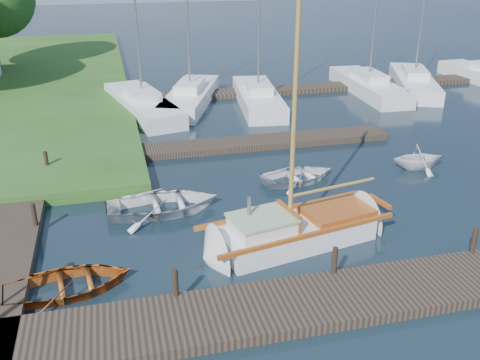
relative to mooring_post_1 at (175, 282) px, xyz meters
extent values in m
plane|color=black|center=(3.00, 5.00, -0.70)|extent=(160.00, 160.00, 0.00)
cube|color=black|center=(3.00, -1.00, -0.55)|extent=(18.00, 2.20, 0.30)
cube|color=black|center=(-5.00, 7.00, -0.55)|extent=(2.20, 18.00, 0.30)
cube|color=black|center=(5.00, 11.50, -0.55)|extent=(14.00, 1.60, 0.30)
cube|color=black|center=(13.00, 21.00, -0.55)|extent=(30.00, 1.60, 0.30)
cylinder|color=black|center=(0.00, 0.00, 0.00)|extent=(0.16, 0.16, 0.80)
cylinder|color=black|center=(4.50, 0.00, 0.00)|extent=(0.16, 0.16, 0.80)
cylinder|color=black|center=(9.00, 0.00, 0.00)|extent=(0.16, 0.16, 0.80)
cylinder|color=black|center=(-4.00, 5.00, 0.00)|extent=(0.16, 0.16, 0.80)
cylinder|color=black|center=(-4.00, 10.00, 0.00)|extent=(0.16, 0.16, 0.80)
cube|color=white|center=(4.16, 2.37, -0.47)|extent=(5.30, 2.96, 0.90)
cone|color=white|center=(7.15, 2.98, -0.47)|extent=(1.67, 2.18, 1.96)
cone|color=white|center=(1.27, 1.78, -0.47)|extent=(1.37, 2.12, 1.96)
cube|color=#984011|center=(3.97, 3.29, 0.04)|extent=(6.10, 1.36, 0.14)
cube|color=#984011|center=(4.35, 1.45, 0.04)|extent=(6.10, 1.36, 0.14)
cube|color=#984011|center=(7.49, 3.05, 0.04)|extent=(0.34, 1.10, 0.14)
cube|color=white|center=(2.98, 2.13, 0.20)|extent=(2.04, 1.73, 0.44)
cube|color=#A4C195|center=(2.98, 2.13, 0.45)|extent=(2.16, 1.85, 0.08)
cube|color=#984011|center=(3.91, 2.32, 0.28)|extent=(0.40, 1.40, 0.60)
cylinder|color=slate|center=(2.63, 2.36, 0.78)|extent=(0.12, 0.12, 0.60)
cube|color=#984011|center=(5.73, 2.69, 0.08)|extent=(2.46, 1.91, 0.20)
cylinder|color=olive|center=(3.96, 2.33, 4.18)|extent=(0.14, 0.14, 8.40)
cylinder|color=olive|center=(5.53, 2.65, 0.98)|extent=(3.16, 0.74, 0.10)
imported|color=#984011|center=(-2.80, 1.31, -0.35)|extent=(3.71, 2.87, 0.71)
imported|color=white|center=(0.28, 5.55, -0.29)|extent=(4.07, 2.96, 0.83)
imported|color=white|center=(5.94, 7.00, -0.38)|extent=(3.46, 2.73, 0.65)
imported|color=white|center=(11.42, 7.03, -0.10)|extent=(2.41, 2.12, 1.20)
cube|color=white|center=(0.58, 18.52, -0.25)|extent=(4.14, 8.94, 0.90)
cube|color=white|center=(0.58, 18.52, 0.45)|extent=(2.06, 3.28, 0.50)
cube|color=white|center=(3.53, 19.54, -0.25)|extent=(4.98, 8.46, 0.90)
cube|color=white|center=(3.53, 19.54, 0.45)|extent=(2.33, 3.19, 0.50)
cube|color=white|center=(7.43, 18.32, -0.25)|extent=(3.22, 8.36, 0.90)
cube|color=white|center=(7.43, 18.32, 0.45)|extent=(1.75, 3.01, 0.50)
cube|color=white|center=(15.24, 19.47, -0.25)|extent=(2.62, 8.79, 0.90)
cube|color=white|center=(15.24, 19.47, 0.45)|extent=(1.54, 3.11, 0.50)
cube|color=white|center=(18.66, 19.67, -0.25)|extent=(5.31, 8.98, 0.90)
cube|color=white|center=(18.66, 19.67, 0.45)|extent=(2.44, 3.38, 0.50)
camera|label=1|loc=(-1.20, -11.84, 8.09)|focal=40.00mm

